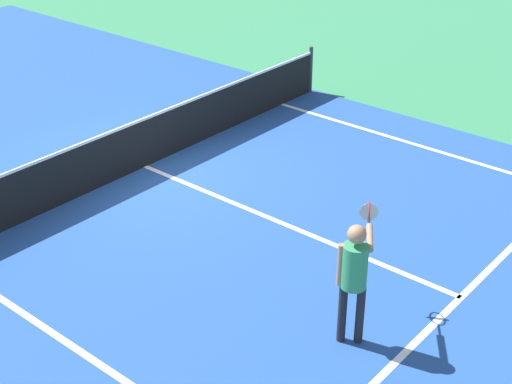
# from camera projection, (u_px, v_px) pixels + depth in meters

# --- Properties ---
(ground_plane) EXTENTS (60.00, 60.00, 0.00)m
(ground_plane) POSITION_uv_depth(u_px,v_px,m) (145.00, 166.00, 14.08)
(ground_plane) COLOR #337F51
(court_surface_inbounds) EXTENTS (10.62, 24.40, 0.00)m
(court_surface_inbounds) POSITION_uv_depth(u_px,v_px,m) (145.00, 166.00, 14.08)
(court_surface_inbounds) COLOR #234C93
(court_surface_inbounds) RESTS_ON ground_plane
(line_service_near) EXTENTS (8.22, 0.10, 0.01)m
(line_service_near) POSITION_uv_depth(u_px,v_px,m) (461.00, 297.00, 10.45)
(line_service_near) COLOR white
(line_service_near) RESTS_ON ground_plane
(line_center_service) EXTENTS (0.10, 6.40, 0.01)m
(line_center_service) POSITION_uv_depth(u_px,v_px,m) (280.00, 222.00, 12.26)
(line_center_service) COLOR white
(line_center_service) RESTS_ON ground_plane
(net) EXTENTS (10.41, 0.09, 1.07)m
(net) POSITION_uv_depth(u_px,v_px,m) (143.00, 142.00, 13.85)
(net) COLOR #33383D
(net) RESTS_ON ground_plane
(player_near) EXTENTS (1.15, 0.65, 1.70)m
(player_near) POSITION_uv_depth(u_px,v_px,m) (354.00, 270.00, 9.16)
(player_near) COLOR black
(player_near) RESTS_ON ground_plane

